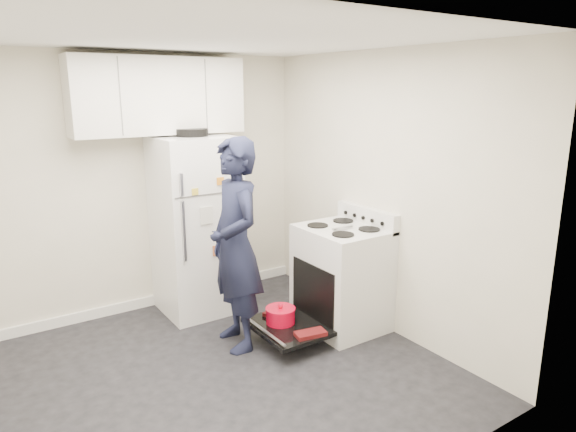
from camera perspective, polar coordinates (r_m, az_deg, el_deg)
room at (r=3.78m, az=-7.92°, el=-0.88°), size 3.21×3.21×2.51m
electric_range at (r=4.78m, az=5.87°, el=-6.93°), size 0.66×0.76×1.10m
open_oven_door at (r=4.58m, az=-0.33°, el=-11.72°), size 0.55×0.71×0.21m
refrigerator at (r=5.08m, az=-10.16°, el=-0.97°), size 0.72×0.74×1.80m
upper_cabinets at (r=5.00m, az=-14.18°, el=12.81°), size 1.60×0.33×0.70m
person at (r=4.30m, az=-5.86°, el=-3.26°), size 0.50×0.70×1.80m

